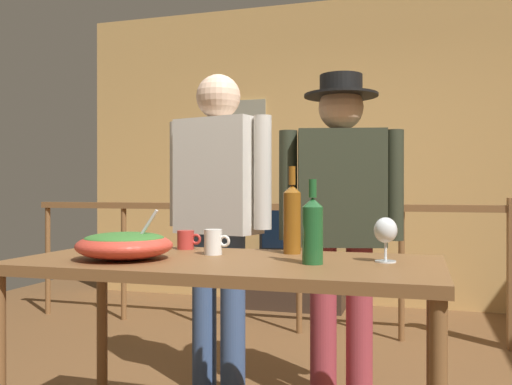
% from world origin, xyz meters
% --- Properties ---
extents(back_wall, '(5.78, 0.10, 2.88)m').
position_xyz_m(back_wall, '(0.00, 2.67, 1.44)').
color(back_wall, tan).
rests_on(back_wall, ground_plane).
extents(framed_picture, '(0.55, 0.03, 0.62)m').
position_xyz_m(framed_picture, '(-1.27, 2.61, 1.66)').
color(framed_picture, gray).
extents(stair_railing, '(3.81, 0.10, 1.02)m').
position_xyz_m(stair_railing, '(-0.23, 1.47, 0.66)').
color(stair_railing, brown).
rests_on(stair_railing, ground_plane).
extents(tv_console, '(0.90, 0.40, 0.43)m').
position_xyz_m(tv_console, '(-0.64, 2.32, 0.21)').
color(tv_console, '#38281E').
rests_on(tv_console, ground_plane).
extents(flat_screen_tv, '(0.64, 0.12, 0.49)m').
position_xyz_m(flat_screen_tv, '(-0.64, 2.28, 0.71)').
color(flat_screen_tv, black).
rests_on(flat_screen_tv, tv_console).
extents(serving_table, '(1.57, 0.74, 0.82)m').
position_xyz_m(serving_table, '(-0.24, -0.63, 0.74)').
color(serving_table, brown).
rests_on(serving_table, ground_plane).
extents(salad_bowl, '(0.36, 0.36, 0.19)m').
position_xyz_m(salad_bowl, '(-0.61, -0.74, 0.87)').
color(salad_bowl, '#CC3D2D').
rests_on(salad_bowl, serving_table).
extents(wine_glass, '(0.08, 0.08, 0.16)m').
position_xyz_m(wine_glass, '(0.34, -0.54, 0.93)').
color(wine_glass, silver).
rests_on(wine_glass, serving_table).
extents(wine_bottle_green, '(0.07, 0.07, 0.30)m').
position_xyz_m(wine_bottle_green, '(0.10, -0.66, 0.94)').
color(wine_bottle_green, '#1E5628').
rests_on(wine_bottle_green, serving_table).
extents(wine_bottle_amber, '(0.07, 0.07, 0.36)m').
position_xyz_m(wine_bottle_amber, '(-0.04, -0.38, 0.96)').
color(wine_bottle_amber, brown).
rests_on(wine_bottle_amber, serving_table).
extents(mug_white, '(0.11, 0.07, 0.10)m').
position_xyz_m(mug_white, '(-0.34, -0.51, 0.87)').
color(mug_white, white).
rests_on(mug_white, serving_table).
extents(mug_red, '(0.11, 0.07, 0.08)m').
position_xyz_m(mug_red, '(-0.53, -0.35, 0.86)').
color(mug_red, '#B7332D').
rests_on(mug_red, serving_table).
extents(person_standing_left, '(0.61, 0.31, 1.68)m').
position_xyz_m(person_standing_left, '(-0.56, 0.14, 1.01)').
color(person_standing_left, '#3D5684').
rests_on(person_standing_left, ground_plane).
extents(person_standing_right, '(0.60, 0.36, 1.64)m').
position_xyz_m(person_standing_right, '(0.08, 0.14, 0.98)').
color(person_standing_right, '#9E3842').
rests_on(person_standing_right, ground_plane).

